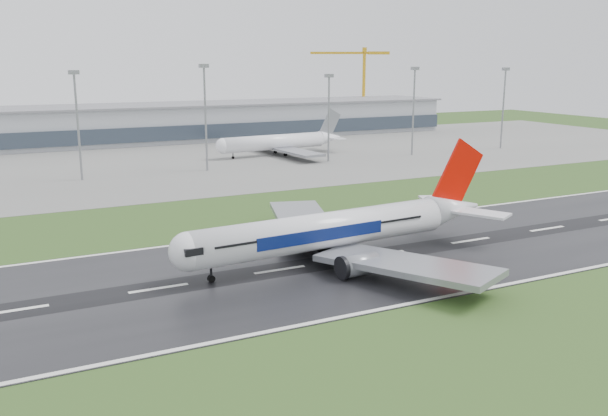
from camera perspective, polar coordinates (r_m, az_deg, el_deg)
ground at (r=125.61m, az=14.74°, el=-2.88°), size 520.00×520.00×0.00m
runway at (r=125.60m, az=14.75°, el=-2.86°), size 400.00×45.00×0.10m
apron at (r=232.65m, az=-5.69°, el=4.66°), size 400.00×130.00×0.08m
terminal at (r=288.43m, az=-9.94°, el=7.62°), size 240.00×36.00×15.00m
main_airliner at (r=108.72m, az=3.70°, el=0.16°), size 66.78×64.03×18.46m
parked_airliner at (r=233.74m, az=-2.26°, el=6.68°), size 57.05×53.73×15.51m
tower_crane at (r=340.95m, az=5.40°, el=10.76°), size 39.11×18.22×41.22m
floodmast_1 at (r=192.99m, az=-19.65°, el=6.77°), size 0.64×0.64×30.09m
floodmast_2 at (r=200.68m, az=-8.84°, el=7.81°), size 0.64×0.64×31.77m
floodmast_3 at (r=217.64m, az=2.24°, el=7.90°), size 0.64×0.64×28.44m
floodmast_4 at (r=236.05m, az=9.81°, el=8.39°), size 0.64×0.64×30.68m
floodmast_5 at (r=263.31m, az=17.47°, el=8.41°), size 0.64×0.64×30.30m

